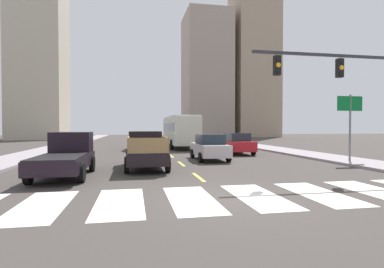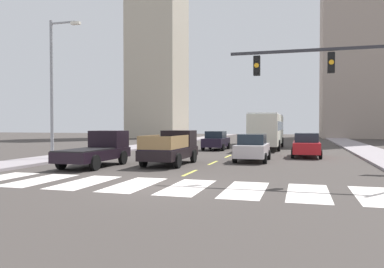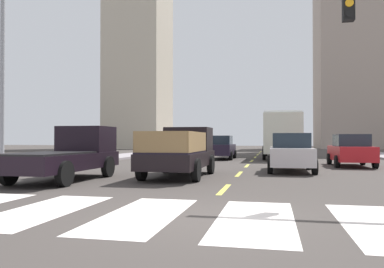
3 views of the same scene
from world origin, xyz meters
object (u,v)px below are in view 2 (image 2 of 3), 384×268
(sedan_mid, at_px, (216,140))
(pickup_stakebed, at_px, (172,148))
(streetlight_left, at_px, (54,83))
(traffic_signal_gantry, at_px, (358,79))
(sedan_near_left, at_px, (306,145))
(pickup_dark, at_px, (98,149))
(city_bus, at_px, (267,128))
(sedan_far, at_px, (252,148))

(sedan_mid, bearing_deg, pickup_stakebed, -91.87)
(streetlight_left, bearing_deg, pickup_stakebed, -0.04)
(pickup_stakebed, bearing_deg, traffic_signal_gantry, -23.85)
(sedan_near_left, bearing_deg, pickup_dark, -141.06)
(city_bus, height_order, sedan_mid, city_bus)
(city_bus, height_order, traffic_signal_gantry, traffic_signal_gantry)
(city_bus, bearing_deg, pickup_stakebed, -103.26)
(pickup_stakebed, height_order, sedan_near_left, pickup_stakebed)
(sedan_far, bearing_deg, streetlight_left, -166.91)
(pickup_dark, bearing_deg, city_bus, 64.87)
(city_bus, distance_m, sedan_far, 12.60)
(pickup_stakebed, relative_size, pickup_dark, 1.00)
(pickup_dark, xyz_separation_m, traffic_signal_gantry, (13.11, -2.48, 3.22))
(sedan_mid, bearing_deg, city_bus, 27.29)
(city_bus, bearing_deg, pickup_dark, -112.18)
(pickup_stakebed, bearing_deg, sedan_near_left, 44.72)
(sedan_far, distance_m, streetlight_left, 13.38)
(pickup_stakebed, distance_m, sedan_far, 5.24)
(city_bus, bearing_deg, sedan_near_left, -66.00)
(pickup_stakebed, relative_size, sedan_mid, 1.18)
(pickup_dark, height_order, sedan_near_left, pickup_dark)
(streetlight_left, bearing_deg, sedan_near_left, 24.16)
(city_bus, distance_m, traffic_signal_gantry, 20.89)
(sedan_far, distance_m, sedan_near_left, 5.26)
(sedan_near_left, bearing_deg, city_bus, 112.11)
(sedan_mid, height_order, traffic_signal_gantry, traffic_signal_gantry)
(sedan_near_left, bearing_deg, sedan_far, -129.06)
(streetlight_left, bearing_deg, sedan_far, 13.43)
(pickup_dark, xyz_separation_m, sedan_far, (7.99, 5.06, -0.06))
(pickup_dark, distance_m, sedan_far, 9.46)
(pickup_stakebed, bearing_deg, sedan_mid, 92.93)
(sedan_mid, xyz_separation_m, streetlight_left, (-7.85, -12.97, 4.11))
(pickup_dark, xyz_separation_m, city_bus, (7.86, 17.61, 1.03))
(city_bus, distance_m, sedan_mid, 5.20)
(traffic_signal_gantry, bearing_deg, streetlight_left, 165.32)
(sedan_near_left, relative_size, streetlight_left, 0.49)
(pickup_dark, bearing_deg, sedan_far, 31.24)
(traffic_signal_gantry, bearing_deg, city_bus, 104.65)
(sedan_near_left, xyz_separation_m, traffic_signal_gantry, (1.81, -11.63, 3.29))
(traffic_signal_gantry, bearing_deg, pickup_dark, 169.27)
(city_bus, distance_m, sedan_near_left, 9.21)
(city_bus, distance_m, streetlight_left, 19.99)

